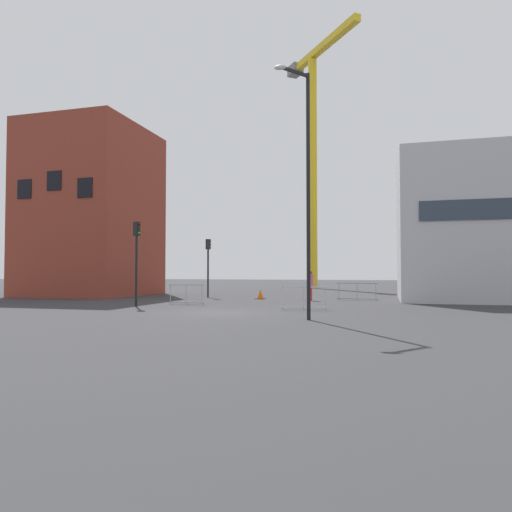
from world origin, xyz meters
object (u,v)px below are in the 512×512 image
object	(u,v)px
streetlamp_tall	(305,178)
traffic_light_corner	(208,258)
construction_crane	(313,138)
pedestrian_walking	(310,283)
traffic_cone_striped	(260,295)
traffic_light_verge	(137,250)

from	to	relation	value
streetlamp_tall	traffic_light_corner	size ratio (longest dim) A/B	2.29
construction_crane	pedestrian_walking	size ratio (longest dim) A/B	13.87
construction_crane	traffic_cone_striped	xyz separation A→B (m)	(-0.57, -19.80, -15.71)
streetlamp_tall	pedestrian_walking	distance (m)	12.05
streetlamp_tall	pedestrian_walking	size ratio (longest dim) A/B	4.96
construction_crane	traffic_light_verge	distance (m)	31.10
construction_crane	traffic_cone_striped	size ratio (longest dim) A/B	41.88
traffic_light_corner	traffic_light_verge	xyz separation A→B (m)	(-0.44, -8.78, 0.18)
streetlamp_tall	traffic_light_corner	bearing A→B (deg)	124.26
pedestrian_walking	traffic_light_verge	bearing A→B (deg)	-137.79
traffic_light_verge	pedestrian_walking	distance (m)	10.59
traffic_cone_striped	traffic_light_corner	bearing A→B (deg)	168.17
construction_crane	pedestrian_walking	bearing A→B (deg)	-82.32
construction_crane	streetlamp_tall	size ratio (longest dim) A/B	2.79
streetlamp_tall	traffic_light_corner	world-z (taller)	streetlamp_tall
pedestrian_walking	traffic_cone_striped	distance (m)	3.59
streetlamp_tall	traffic_cone_striped	bearing A→B (deg)	112.05
traffic_light_verge	traffic_cone_striped	size ratio (longest dim) A/B	7.04
pedestrian_walking	streetlamp_tall	bearing A→B (deg)	-82.10
pedestrian_walking	traffic_cone_striped	xyz separation A→B (m)	(-3.37, 0.94, -0.79)
traffic_light_corner	pedestrian_walking	size ratio (longest dim) A/B	2.17
traffic_light_corner	streetlamp_tall	bearing A→B (deg)	-55.74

